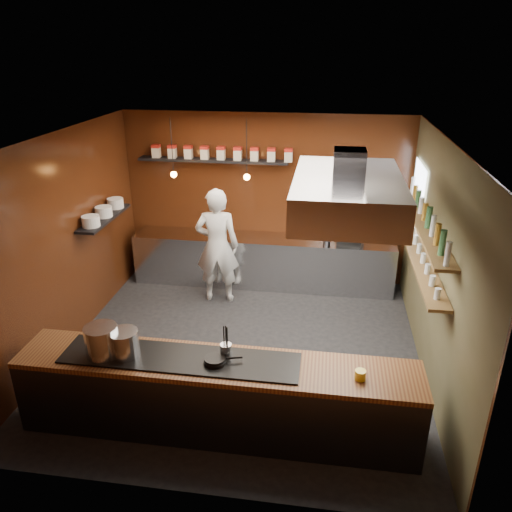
% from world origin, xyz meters
% --- Properties ---
extents(floor, '(5.00, 5.00, 0.00)m').
position_xyz_m(floor, '(0.00, 0.00, 0.00)').
color(floor, black).
rests_on(floor, ground).
extents(back_wall, '(5.00, 0.00, 5.00)m').
position_xyz_m(back_wall, '(0.00, 2.50, 1.50)').
color(back_wall, '#3C170A').
rests_on(back_wall, ground).
extents(left_wall, '(0.00, 5.00, 5.00)m').
position_xyz_m(left_wall, '(-2.50, 0.00, 1.50)').
color(left_wall, '#3C170A').
rests_on(left_wall, ground).
extents(right_wall, '(0.00, 5.00, 5.00)m').
position_xyz_m(right_wall, '(2.50, 0.00, 1.50)').
color(right_wall, '#484628').
rests_on(right_wall, ground).
extents(ceiling, '(5.00, 5.00, 0.00)m').
position_xyz_m(ceiling, '(0.00, 0.00, 3.00)').
color(ceiling, silver).
rests_on(ceiling, back_wall).
extents(window_pane, '(0.00, 1.00, 1.00)m').
position_xyz_m(window_pane, '(2.45, 1.70, 1.90)').
color(window_pane, white).
rests_on(window_pane, right_wall).
extents(prep_counter, '(4.60, 0.65, 0.90)m').
position_xyz_m(prep_counter, '(0.00, 2.17, 0.45)').
color(prep_counter, silver).
rests_on(prep_counter, floor).
extents(pass_counter, '(4.40, 0.72, 0.94)m').
position_xyz_m(pass_counter, '(-0.00, -1.60, 0.47)').
color(pass_counter, '#38383D').
rests_on(pass_counter, floor).
extents(tin_shelf, '(2.60, 0.26, 0.04)m').
position_xyz_m(tin_shelf, '(-0.90, 2.36, 2.20)').
color(tin_shelf, black).
rests_on(tin_shelf, back_wall).
extents(plate_shelf, '(0.30, 1.40, 0.04)m').
position_xyz_m(plate_shelf, '(-2.34, 1.00, 1.55)').
color(plate_shelf, black).
rests_on(plate_shelf, left_wall).
extents(bottle_shelf_upper, '(0.26, 2.80, 0.04)m').
position_xyz_m(bottle_shelf_upper, '(2.34, 0.30, 1.92)').
color(bottle_shelf_upper, brown).
rests_on(bottle_shelf_upper, right_wall).
extents(bottle_shelf_lower, '(0.26, 2.80, 0.04)m').
position_xyz_m(bottle_shelf_lower, '(2.34, 0.30, 1.45)').
color(bottle_shelf_lower, brown).
rests_on(bottle_shelf_lower, right_wall).
extents(extractor_hood, '(1.20, 2.00, 0.72)m').
position_xyz_m(extractor_hood, '(1.30, -0.40, 2.51)').
color(extractor_hood, '#38383D').
rests_on(extractor_hood, ceiling).
extents(pendant_left, '(0.10, 0.10, 0.95)m').
position_xyz_m(pendant_left, '(-1.40, 1.70, 2.15)').
color(pendant_left, black).
rests_on(pendant_left, ceiling).
extents(pendant_right, '(0.10, 0.10, 0.95)m').
position_xyz_m(pendant_right, '(-0.20, 1.70, 2.15)').
color(pendant_right, black).
rests_on(pendant_right, ceiling).
extents(storage_tins, '(2.43, 0.13, 0.22)m').
position_xyz_m(storage_tins, '(-0.75, 2.36, 2.33)').
color(storage_tins, beige).
rests_on(storage_tins, tin_shelf).
extents(plate_stacks, '(0.26, 1.16, 0.16)m').
position_xyz_m(plate_stacks, '(-2.34, 1.00, 1.65)').
color(plate_stacks, white).
rests_on(plate_stacks, plate_shelf).
extents(bottles, '(0.06, 2.66, 0.24)m').
position_xyz_m(bottles, '(2.34, 0.30, 2.06)').
color(bottles, silver).
rests_on(bottles, bottle_shelf_upper).
extents(wine_glasses, '(0.07, 2.37, 0.13)m').
position_xyz_m(wine_glasses, '(2.34, 0.30, 1.53)').
color(wine_glasses, silver).
rests_on(wine_glasses, bottle_shelf_lower).
extents(stockpot_large, '(0.47, 0.47, 0.35)m').
position_xyz_m(stockpot_large, '(-1.24, -1.67, 1.11)').
color(stockpot_large, silver).
rests_on(stockpot_large, pass_counter).
extents(stockpot_small, '(0.37, 0.37, 0.30)m').
position_xyz_m(stockpot_small, '(-1.00, -1.64, 1.09)').
color(stockpot_small, '#B5B7BC').
rests_on(stockpot_small, pass_counter).
extents(utensil_crock, '(0.14, 0.14, 0.16)m').
position_xyz_m(utensil_crock, '(0.09, -1.52, 1.02)').
color(utensil_crock, '#BABCC1').
rests_on(utensil_crock, pass_counter).
extents(frying_pan, '(0.41, 0.25, 0.06)m').
position_xyz_m(frying_pan, '(0.00, -1.64, 0.97)').
color(frying_pan, black).
rests_on(frying_pan, pass_counter).
extents(butter_jar, '(0.13, 0.13, 0.10)m').
position_xyz_m(butter_jar, '(1.52, -1.67, 0.97)').
color(butter_jar, yellow).
rests_on(butter_jar, pass_counter).
extents(espresso_machine, '(0.48, 0.46, 0.41)m').
position_xyz_m(espresso_machine, '(1.52, 2.12, 1.10)').
color(espresso_machine, black).
rests_on(espresso_machine, prep_counter).
extents(chef, '(0.76, 0.54, 1.96)m').
position_xyz_m(chef, '(-0.67, 1.48, 0.98)').
color(chef, white).
rests_on(chef, floor).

